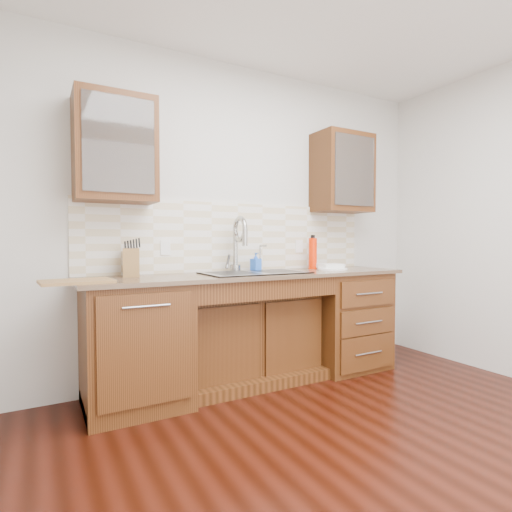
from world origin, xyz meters
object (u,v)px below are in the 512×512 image
soap_bottle (256,262)px  water_bottle (313,253)px  cutting_board (77,281)px  plate (333,269)px  knife_block (131,262)px

soap_bottle → water_bottle: size_ratio=0.56×
soap_bottle → cutting_board: (-1.44, -0.30, -0.07)m
water_bottle → cutting_board: bearing=-171.7°
soap_bottle → cutting_board: size_ratio=0.39×
cutting_board → water_bottle: bearing=8.3°
plate → knife_block: bearing=174.4°
soap_bottle → knife_block: bearing=163.5°
knife_block → cutting_board: bearing=-130.4°
plate → soap_bottle: bearing=166.2°
knife_block → soap_bottle: bearing=12.5°
soap_bottle → plate: bearing=-30.3°
water_bottle → plate: 0.24m
plate → knife_block: knife_block is taller
plate → knife_block: size_ratio=1.30×
plate → water_bottle: bearing=118.6°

